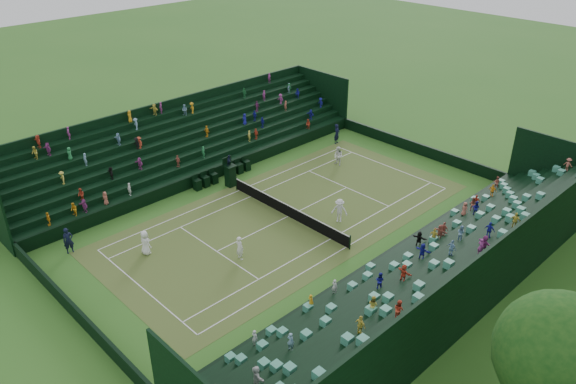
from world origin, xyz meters
name	(u,v)px	position (x,y,z in m)	size (l,w,h in m)	color
ground	(288,217)	(0.00, 0.00, 0.00)	(160.00, 160.00, 0.00)	#326B22
court_surface	(288,217)	(0.00, 0.00, 0.01)	(12.97, 26.77, 0.01)	#3E7527
perimeter_wall_north	(417,148)	(0.00, 15.88, 0.50)	(17.17, 0.20, 1.00)	black
perimeter_wall_south	(76,313)	(0.00, -15.88, 0.50)	(17.17, 0.20, 1.00)	black
perimeter_wall_east	(383,260)	(8.48, 0.00, 0.50)	(0.20, 31.77, 1.00)	black
perimeter_wall_west	(215,173)	(-8.48, 0.00, 0.50)	(0.20, 31.77, 1.00)	black
north_grandstand	(445,276)	(12.66, 0.00, 1.55)	(6.60, 32.00, 4.90)	black
south_grandstand	(184,146)	(-12.66, 0.00, 1.55)	(6.60, 32.00, 4.90)	black
tennis_net	(288,210)	(0.00, 0.00, 0.53)	(11.67, 0.10, 1.06)	black
umpire_chair	(230,173)	(-6.59, 0.04, 1.14)	(0.85, 0.85, 2.66)	black
courtside_chairs	(223,174)	(-7.89, 0.28, 0.46)	(0.56, 5.53, 1.21)	black
player_near_west	(145,243)	(-2.92, -9.80, 0.84)	(0.82, 0.54, 1.68)	white
player_near_east	(240,248)	(1.67, -5.82, 0.83)	(0.60, 0.40, 1.65)	white
player_far_west	(338,156)	(-3.23, 9.02, 0.84)	(0.81, 0.63, 1.67)	white
player_far_east	(339,211)	(2.97, 2.13, 0.88)	(1.14, 0.66, 1.77)	white
line_judge_north	(337,134)	(-6.45, 12.44, 0.94)	(0.69, 0.45, 1.88)	black
line_judge_south	(68,241)	(-6.48, -13.24, 0.89)	(0.65, 0.43, 1.78)	black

